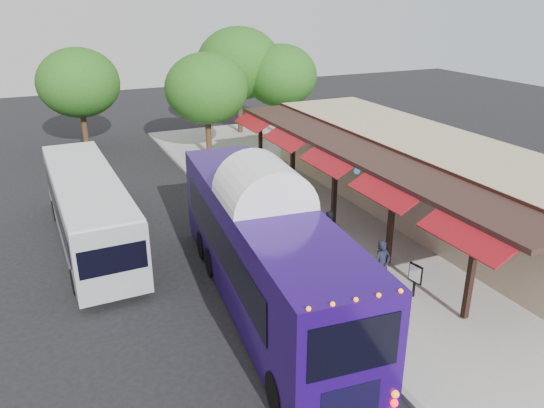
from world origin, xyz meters
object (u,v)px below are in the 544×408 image
coach_bus (264,246)px  ped_c (272,175)px  ped_d (282,178)px  sign_board (415,275)px  city_bus (88,207)px  ped_a (382,265)px  ped_b (328,230)px

coach_bus → ped_c: coach_bus is taller
ped_d → sign_board: size_ratio=1.46×
city_bus → ped_d: 9.59m
ped_c → sign_board: ped_c is taller
city_bus → ped_d: bearing=8.4°
coach_bus → ped_d: 10.09m
ped_a → ped_b: bearing=85.5°
coach_bus → ped_b: 4.72m
coach_bus → sign_board: size_ratio=10.52×
coach_bus → ped_c: 10.63m
ped_c → city_bus: bearing=18.9°
ped_b → ped_d: (1.01, 6.30, 0.09)m
ped_d → sign_board: (-0.22, -10.64, -0.06)m
ped_b → ped_c: ped_c is taller
ped_a → ped_b: size_ratio=1.13×
ped_a → ped_c: bearing=80.0°
coach_bus → sign_board: bearing=-16.3°
city_bus → ped_b: bearing=-30.4°
sign_board → ped_c: bearing=79.5°
ped_b → city_bus: bearing=-52.4°
coach_bus → ped_a: (3.94, -0.95, -1.10)m
city_bus → ped_b: size_ratio=6.98×
ped_a → ped_b: (-0.10, 3.43, -0.10)m
coach_bus → ped_b: size_ratio=8.01×
ped_a → ped_d: bearing=78.4°
ped_a → ped_c: size_ratio=1.06×
sign_board → coach_bus: bearing=147.5°
city_bus → sign_board: (9.22, -9.02, -0.66)m
ped_a → ped_d: size_ratio=1.02×
city_bus → ped_c: size_ratio=6.54×
city_bus → ped_c: city_bus is taller
coach_bus → ped_c: bearing=69.7°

